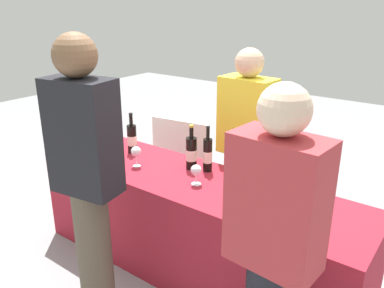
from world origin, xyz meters
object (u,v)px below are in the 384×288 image
(wine_glass_1, at_px, (196,171))
(server_pouring, at_px, (245,145))
(wine_bottle_2, at_px, (208,155))
(wine_glass_0, at_px, (136,152))
(menu_board, at_px, (180,159))
(wine_bottle_0, at_px, (132,138))
(guest_0, at_px, (87,175))
(wine_glass_2, at_px, (246,195))
(guest_1, at_px, (273,249))
(wine_bottle_3, at_px, (251,177))
(wine_bottle_1, at_px, (191,153))

(wine_glass_1, distance_m, server_pouring, 0.59)
(wine_bottle_2, relative_size, wine_glass_1, 2.41)
(wine_glass_0, distance_m, menu_board, 1.10)
(wine_bottle_0, relative_size, guest_0, 0.19)
(wine_glass_0, relative_size, server_pouring, 0.10)
(menu_board, bearing_deg, wine_glass_1, -53.94)
(guest_0, bearing_deg, wine_glass_1, 56.96)
(wine_bottle_2, xyz_separation_m, server_pouring, (0.10, 0.36, -0.01))
(wine_bottle_0, height_order, wine_glass_2, wine_bottle_0)
(guest_1, bearing_deg, server_pouring, 128.97)
(guest_1, bearing_deg, guest_0, -169.70)
(wine_bottle_3, height_order, wine_glass_0, wine_bottle_3)
(server_pouring, height_order, menu_board, server_pouring)
(wine_bottle_0, xyz_separation_m, server_pouring, (0.79, 0.42, -0.00))
(wine_bottle_3, height_order, menu_board, wine_bottle_3)
(wine_bottle_0, distance_m, wine_glass_2, 1.22)
(wine_bottle_0, relative_size, wine_bottle_3, 1.10)
(wine_glass_1, height_order, guest_0, guest_0)
(wine_bottle_0, relative_size, wine_glass_2, 2.26)
(wine_bottle_0, distance_m, server_pouring, 0.89)
(wine_bottle_1, bearing_deg, wine_bottle_3, -8.19)
(wine_bottle_1, bearing_deg, guest_0, -97.08)
(wine_glass_2, xyz_separation_m, guest_1, (0.37, -0.42, 0.03))
(wine_bottle_3, bearing_deg, server_pouring, 122.93)
(guest_1, bearing_deg, wine_bottle_2, 143.35)
(server_pouring, relative_size, guest_0, 0.90)
(wine_bottle_0, xyz_separation_m, wine_glass_0, (0.23, -0.19, -0.00))
(wine_bottle_3, xyz_separation_m, menu_board, (-1.21, 0.81, -0.44))
(wine_glass_0, xyz_separation_m, server_pouring, (0.56, 0.60, 0.00))
(wine_glass_2, bearing_deg, menu_board, 141.65)
(wine_glass_2, xyz_separation_m, server_pouring, (-0.40, 0.69, 0.01))
(wine_bottle_0, height_order, guest_1, guest_1)
(menu_board, bearing_deg, wine_bottle_1, -54.02)
(wine_glass_0, distance_m, server_pouring, 0.82)
(wine_bottle_3, height_order, wine_glass_1, wine_bottle_3)
(wine_bottle_2, relative_size, wine_glass_0, 2.17)
(guest_1, bearing_deg, wine_glass_1, 150.91)
(wine_bottle_2, relative_size, server_pouring, 0.21)
(wine_bottle_3, distance_m, wine_glass_2, 0.25)
(guest_0, xyz_separation_m, guest_1, (1.09, 0.11, -0.09))
(wine_bottle_1, xyz_separation_m, wine_glass_2, (0.62, -0.30, -0.02))
(guest_1, bearing_deg, wine_bottle_0, 160.23)
(wine_bottle_3, xyz_separation_m, wine_glass_0, (-0.86, -0.14, 0.01))
(wine_bottle_2, bearing_deg, menu_board, 139.07)
(wine_bottle_0, height_order, wine_glass_0, wine_bottle_0)
(wine_bottle_0, bearing_deg, server_pouring, 28.05)
(wine_bottle_2, height_order, wine_bottle_3, wine_bottle_2)
(wine_bottle_2, relative_size, wine_glass_2, 2.33)
(wine_bottle_3, bearing_deg, wine_bottle_1, 171.81)
(wine_glass_2, height_order, server_pouring, server_pouring)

